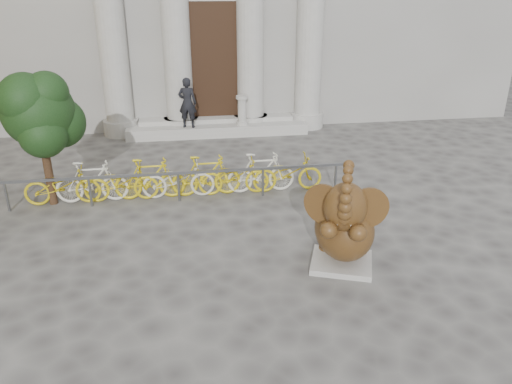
{
  "coord_description": "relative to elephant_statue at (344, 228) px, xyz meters",
  "views": [
    {
      "loc": [
        -1.2,
        -6.99,
        4.8
      ],
      "look_at": [
        0.13,
        1.61,
        1.1
      ],
      "focal_mm": 35.0,
      "sensor_mm": 36.0,
      "label": 1
    }
  ],
  "objects": [
    {
      "name": "ground",
      "position": [
        -1.53,
        -0.52,
        -0.78
      ],
      "size": [
        80.0,
        80.0,
        0.0
      ],
      "primitive_type": "plane",
      "color": "#474442",
      "rests_on": "ground"
    },
    {
      "name": "entrance_steps",
      "position": [
        -1.53,
        8.88,
        -0.6
      ],
      "size": [
        6.0,
        1.2,
        0.36
      ],
      "primitive_type": "cube",
      "color": "#A8A59E",
      "rests_on": "ground"
    },
    {
      "name": "elephant_statue",
      "position": [
        0.0,
        0.0,
        0.0
      ],
      "size": [
        1.45,
        1.71,
        2.15
      ],
      "rotation": [
        0.0,
        0.0,
        -0.36
      ],
      "color": "#A8A59E",
      "rests_on": "ground"
    },
    {
      "name": "bike_rack",
      "position": [
        -2.88,
        3.65,
        -0.28
      ],
      "size": [
        8.0,
        0.53,
        1.0
      ],
      "color": "slate",
      "rests_on": "ground"
    },
    {
      "name": "tree",
      "position": [
        -5.76,
        3.68,
        1.35
      ],
      "size": [
        1.77,
        1.61,
        3.07
      ],
      "color": "#332114",
      "rests_on": "ground"
    },
    {
      "name": "pedestrian",
      "position": [
        -2.5,
        8.53,
        0.39
      ],
      "size": [
        0.67,
        0.53,
        1.62
      ],
      "primitive_type": "imported",
      "rotation": [
        0.0,
        0.0,
        2.88
      ],
      "color": "black",
      "rests_on": "entrance_steps"
    },
    {
      "name": "balustrade_post",
      "position": [
        -0.72,
        8.58,
        0.02
      ],
      "size": [
        0.4,
        0.4,
        0.97
      ],
      "color": "#A8A59E",
      "rests_on": "entrance_steps"
    }
  ]
}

